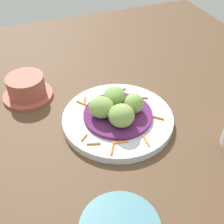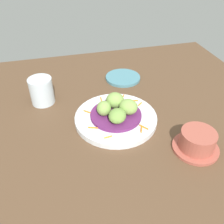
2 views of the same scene
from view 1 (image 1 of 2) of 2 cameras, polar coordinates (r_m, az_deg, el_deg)
The scene contains 9 objects.
table_surface at distance 69.73cm, azimuth -0.40°, elevation 0.02°, with size 110.00×110.00×2.00cm, color brown.
main_plate at distance 65.08cm, azimuth 1.08°, elevation -1.37°, with size 24.38×24.38×1.71cm, color silver.
cabbage_bed at distance 64.23cm, azimuth 1.10°, elevation -0.51°, with size 15.12×15.12×0.87cm, color #60235B.
carrot_garnish at distance 62.96cm, azimuth 0.91°, elevation -1.82°, with size 19.56×18.79×0.40cm.
guac_scoop_left at distance 63.25cm, azimuth 4.26°, elevation 1.69°, with size 4.14×4.53×4.34cm, color #84A851.
guac_scoop_center at distance 65.38cm, azimuth 0.46°, elevation 3.06°, with size 4.87×5.47×3.89cm, color #759E47.
guac_scoop_right at distance 61.96cm, azimuth -2.07°, elevation 0.93°, with size 4.97×5.50×4.53cm, color #84A851.
guac_scoop_back at distance 59.80cm, azimuth 1.86°, elevation -0.68°, with size 5.28×5.41×4.72cm, color #84A851.
terracotta_bowl at distance 74.14cm, azimuth -16.22°, elevation 4.52°, with size 12.03×12.03×5.70cm.
Camera 1 is at (49.46, -18.70, 46.45)cm, focal length 47.19 mm.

